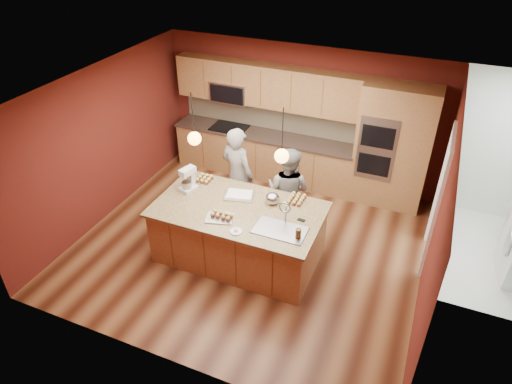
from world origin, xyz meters
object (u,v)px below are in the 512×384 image
at_px(person_left, 238,175).
at_px(stand_mixer, 188,181).
at_px(person_right, 288,191).
at_px(island, 240,233).
at_px(mixing_bowl, 272,198).

xyz_separation_m(person_left, stand_mixer, (-0.50, -0.80, 0.23)).
height_order(person_left, person_right, person_left).
bearing_deg(island, mixing_bowl, 38.58).
xyz_separation_m(island, person_right, (0.45, 0.98, 0.31)).
bearing_deg(mixing_bowl, person_left, 144.11).
xyz_separation_m(person_left, person_right, (0.93, 0.00, -0.09)).
xyz_separation_m(person_right, stand_mixer, (-1.42, -0.80, 0.33)).
relative_size(island, mixing_bowl, 11.54).
height_order(stand_mixer, mixing_bowl, stand_mixer).
bearing_deg(mixing_bowl, person_right, 86.65).
distance_m(person_left, mixing_bowl, 1.11).
bearing_deg(island, person_left, 115.95).
height_order(island, stand_mixer, stand_mixer).
distance_m(person_left, person_right, 0.93).
xyz_separation_m(island, stand_mixer, (-0.97, 0.17, 0.63)).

